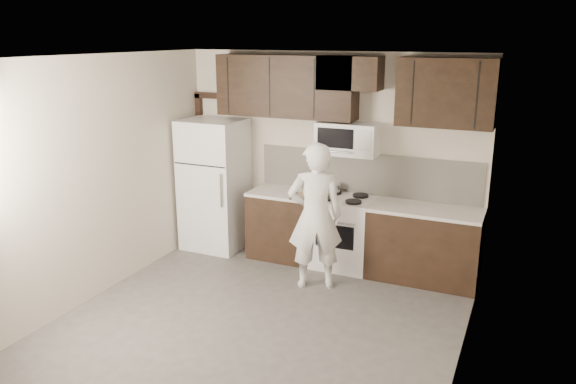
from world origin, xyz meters
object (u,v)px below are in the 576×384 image
Objects in this scene: microwave at (348,139)px; person at (315,216)px; refrigerator at (215,184)px; stove at (342,232)px.

person is (-0.10, -0.84, -0.78)m from microwave.
microwave is at bearing -122.67° from person.
microwave is 2.00m from refrigerator.
stove is 0.52× the size of refrigerator.
person is at bearing -96.75° from microwave.
person is (-0.10, -0.72, 0.41)m from stove.
microwave is at bearing 5.15° from refrigerator.
refrigerator reaches higher than person.
refrigerator is 1.03× the size of person.
stove is 1.24× the size of microwave.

